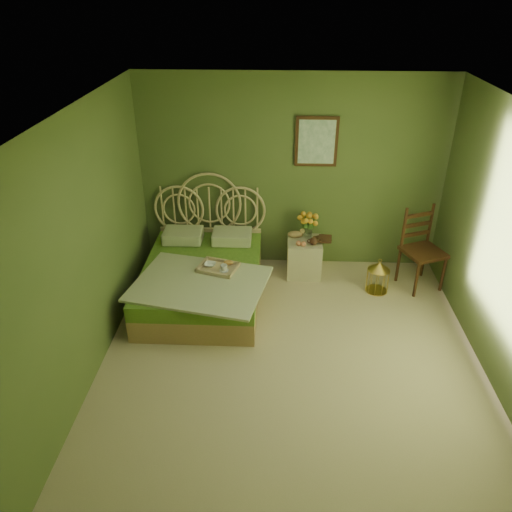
{
  "coord_description": "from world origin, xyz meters",
  "views": [
    {
      "loc": [
        -0.19,
        -4.01,
        3.56
      ],
      "look_at": [
        -0.41,
        1.0,
        0.76
      ],
      "focal_mm": 35.0,
      "sensor_mm": 36.0,
      "label": 1
    }
  ],
  "objects_px": {
    "bed": "(203,276)",
    "birdcage": "(378,277)",
    "nightstand": "(305,251)",
    "chair": "(423,243)"
  },
  "relations": [
    {
      "from": "bed",
      "to": "chair",
      "type": "bearing_deg",
      "value": 9.19
    },
    {
      "from": "bed",
      "to": "nightstand",
      "type": "distance_m",
      "value": 1.45
    },
    {
      "from": "birdcage",
      "to": "nightstand",
      "type": "bearing_deg",
      "value": 155.83
    },
    {
      "from": "nightstand",
      "to": "birdcage",
      "type": "xyz_separation_m",
      "value": [
        0.93,
        -0.42,
        -0.13
      ]
    },
    {
      "from": "bed",
      "to": "chair",
      "type": "height_order",
      "value": "bed"
    },
    {
      "from": "nightstand",
      "to": "birdcage",
      "type": "relative_size",
      "value": 2.18
    },
    {
      "from": "nightstand",
      "to": "birdcage",
      "type": "height_order",
      "value": "nightstand"
    },
    {
      "from": "bed",
      "to": "birdcage",
      "type": "bearing_deg",
      "value": 5.46
    },
    {
      "from": "nightstand",
      "to": "chair",
      "type": "distance_m",
      "value": 1.52
    },
    {
      "from": "birdcage",
      "to": "bed",
      "type": "bearing_deg",
      "value": -174.54
    }
  ]
}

